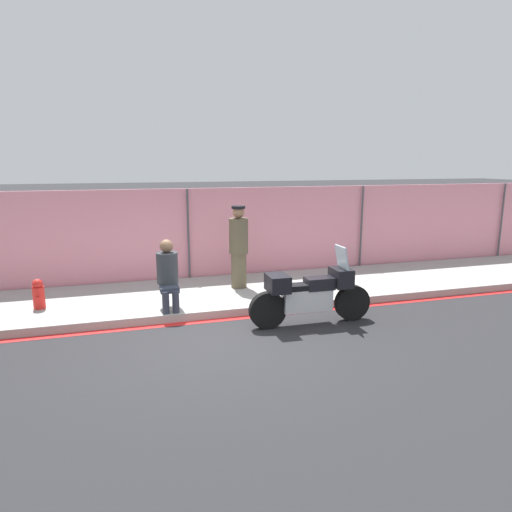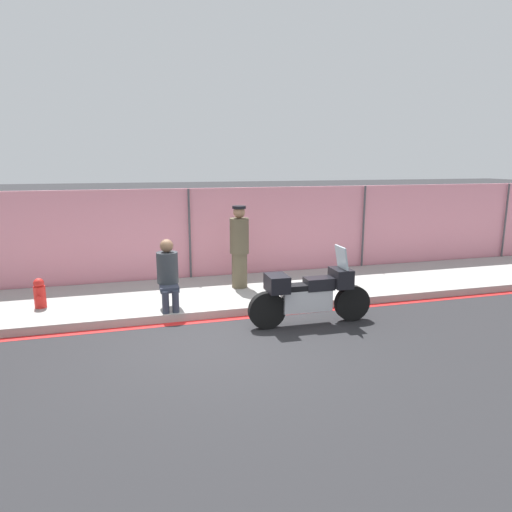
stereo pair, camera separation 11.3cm
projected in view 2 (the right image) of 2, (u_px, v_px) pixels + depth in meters
ground_plane at (221, 339)px, 7.69m from camera, size 120.00×120.00×0.00m
sidewalk at (199, 295)px, 9.90m from camera, size 34.41×2.69×0.16m
curb_paint_stripe at (211, 320)px, 8.56m from camera, size 34.41×0.18×0.01m
storefront_fence at (189, 236)px, 11.03m from camera, size 32.69×0.17×2.31m
motorcycle at (310, 294)px, 8.26m from camera, size 2.33×0.51×1.43m
officer_standing at (239, 246)px, 10.08m from camera, size 0.42×0.42×1.83m
person_seated_on_curb at (168, 270)px, 8.72m from camera, size 0.41×0.69×1.33m
fire_hydrant at (40, 293)px, 8.78m from camera, size 0.22×0.27×0.58m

